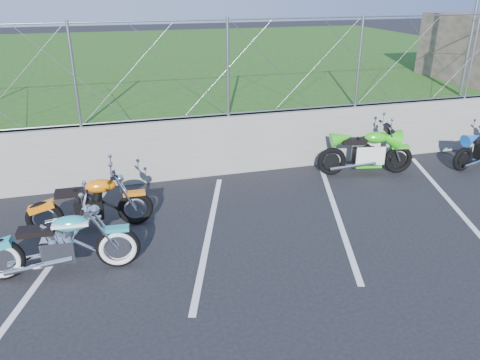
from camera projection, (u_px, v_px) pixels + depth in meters
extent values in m
plane|color=black|center=(223.00, 262.00, 7.12)|extent=(90.00, 90.00, 0.00)
cube|color=slate|center=(183.00, 149.00, 9.97)|extent=(30.00, 0.22, 1.30)
cube|color=#1F4813|center=(142.00, 71.00, 18.83)|extent=(30.00, 20.00, 1.30)
cylinder|color=gray|center=(177.00, 21.00, 8.95)|extent=(28.00, 0.03, 0.03)
cylinder|color=gray|center=(182.00, 117.00, 9.69)|extent=(28.00, 0.03, 0.03)
cylinder|color=gray|center=(472.00, 33.00, 11.30)|extent=(0.08, 0.08, 3.00)
cube|color=silver|center=(61.00, 251.00, 7.40)|extent=(1.49, 4.31, 0.01)
cube|color=silver|center=(209.00, 231.00, 8.00)|extent=(1.49, 4.31, 0.01)
cube|color=silver|center=(337.00, 213.00, 8.61)|extent=(1.49, 4.31, 0.01)
cube|color=silver|center=(447.00, 198.00, 9.21)|extent=(1.49, 4.31, 0.01)
torus|color=black|center=(2.00, 259.00, 6.58)|extent=(0.66, 0.15, 0.65)
torus|color=black|center=(118.00, 247.00, 6.88)|extent=(0.66, 0.15, 0.65)
cube|color=silver|center=(59.00, 249.00, 6.70)|extent=(0.47, 0.31, 0.34)
ellipsoid|color=teal|center=(71.00, 223.00, 6.59)|extent=(0.54, 0.28, 0.23)
cube|color=black|center=(36.00, 231.00, 6.52)|extent=(0.51, 0.27, 0.09)
cube|color=teal|center=(116.00, 229.00, 6.76)|extent=(0.38, 0.17, 0.06)
cylinder|color=silver|center=(84.00, 202.00, 6.51)|extent=(0.08, 0.71, 0.03)
torus|color=black|center=(45.00, 218.00, 7.77)|extent=(0.61, 0.12, 0.61)
torus|color=black|center=(136.00, 208.00, 8.12)|extent=(0.61, 0.12, 0.61)
cube|color=black|center=(89.00, 209.00, 7.90)|extent=(0.46, 0.29, 0.34)
ellipsoid|color=orange|center=(100.00, 186.00, 7.80)|extent=(0.53, 0.25, 0.23)
cube|color=black|center=(71.00, 193.00, 7.72)|extent=(0.50, 0.25, 0.09)
cube|color=orange|center=(134.00, 193.00, 8.01)|extent=(0.38, 0.16, 0.06)
cylinder|color=silver|center=(111.00, 171.00, 7.76)|extent=(0.04, 0.71, 0.03)
torus|color=black|center=(332.00, 161.00, 10.22)|extent=(0.64, 0.24, 0.63)
torus|color=black|center=(398.00, 159.00, 10.33)|extent=(0.64, 0.24, 0.63)
cube|color=black|center=(365.00, 156.00, 10.23)|extent=(0.53, 0.38, 0.36)
ellipsoid|color=#2EC518|center=(377.00, 137.00, 10.08)|extent=(0.60, 0.36, 0.24)
cube|color=black|center=(354.00, 141.00, 10.07)|extent=(0.57, 0.35, 0.09)
cube|color=#2EC518|center=(400.00, 147.00, 10.21)|extent=(0.42, 0.23, 0.06)
cylinder|color=silver|center=(387.00, 126.00, 10.00)|extent=(0.18, 0.75, 0.03)
torus|color=black|center=(463.00, 159.00, 10.45)|extent=(0.57, 0.18, 0.56)
cube|color=black|center=(480.00, 140.00, 10.44)|extent=(0.49, 0.28, 0.08)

